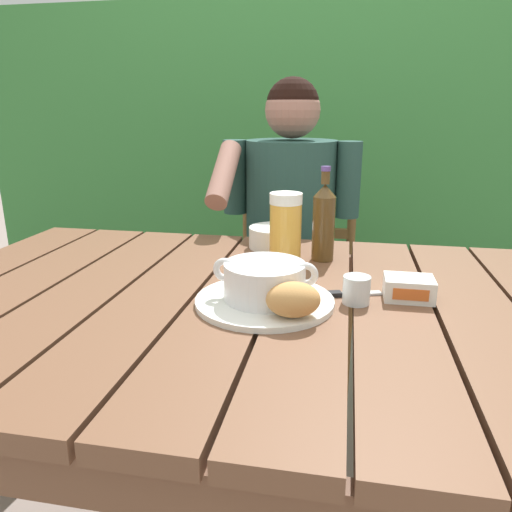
% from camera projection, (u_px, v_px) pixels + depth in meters
% --- Properties ---
extents(dining_table, '(1.48, 0.99, 0.76)m').
position_uv_depth(dining_table, '(234.00, 331.00, 1.05)').
color(dining_table, brown).
rests_on(dining_table, ground_plane).
extents(hedge_backdrop, '(3.57, 0.85, 1.86)m').
position_uv_depth(hedge_backdrop, '(314.00, 151.00, 2.75)').
color(hedge_backdrop, '#3B7F3C').
rests_on(hedge_backdrop, ground_plane).
extents(chair_near_diner, '(0.48, 0.43, 0.95)m').
position_uv_depth(chair_near_diner, '(293.00, 276.00, 1.98)').
color(chair_near_diner, brown).
rests_on(chair_near_diner, ground_plane).
extents(person_eating, '(0.48, 0.47, 1.25)m').
position_uv_depth(person_eating, '(288.00, 228.00, 1.72)').
color(person_eating, '#274942').
rests_on(person_eating, ground_plane).
extents(serving_plate, '(0.28, 0.28, 0.01)m').
position_uv_depth(serving_plate, '(265.00, 301.00, 0.98)').
color(serving_plate, white).
rests_on(serving_plate, dining_table).
extents(soup_bowl, '(0.21, 0.16, 0.08)m').
position_uv_depth(soup_bowl, '(265.00, 280.00, 0.97)').
color(soup_bowl, white).
rests_on(soup_bowl, serving_plate).
extents(bread_roll, '(0.12, 0.10, 0.07)m').
position_uv_depth(bread_roll, '(293.00, 299.00, 0.89)').
color(bread_roll, tan).
rests_on(bread_roll, serving_plate).
extents(beer_glass, '(0.08, 0.08, 0.19)m').
position_uv_depth(beer_glass, '(285.00, 230.00, 1.20)').
color(beer_glass, gold).
rests_on(beer_glass, dining_table).
extents(beer_bottle, '(0.06, 0.06, 0.25)m').
position_uv_depth(beer_bottle, '(324.00, 221.00, 1.25)').
color(beer_bottle, '#4F381A').
rests_on(beer_bottle, dining_table).
extents(water_glass_small, '(0.06, 0.06, 0.06)m').
position_uv_depth(water_glass_small, '(356.00, 290.00, 0.98)').
color(water_glass_small, silver).
rests_on(water_glass_small, dining_table).
extents(butter_tub, '(0.10, 0.08, 0.05)m').
position_uv_depth(butter_tub, '(409.00, 288.00, 1.00)').
color(butter_tub, white).
rests_on(butter_tub, dining_table).
extents(table_knife, '(0.15, 0.06, 0.01)m').
position_uv_depth(table_knife, '(340.00, 294.00, 1.03)').
color(table_knife, silver).
rests_on(table_knife, dining_table).
extents(diner_bowl, '(0.15, 0.15, 0.06)m').
position_uv_depth(diner_bowl, '(275.00, 237.00, 1.38)').
color(diner_bowl, white).
rests_on(diner_bowl, dining_table).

